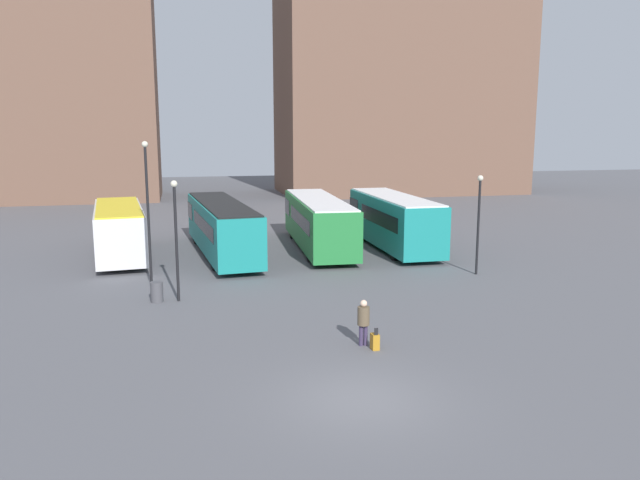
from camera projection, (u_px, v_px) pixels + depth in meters
ground_plane at (362, 400)px, 16.62m from camera, size 160.00×160.00×0.00m
building_block_left at (51, 62)px, 60.95m from camera, size 19.79×10.52×26.98m
building_block_right at (400, 60)px, 68.54m from camera, size 26.35×12.66×29.16m
bus_0 at (119, 229)px, 34.77m from camera, size 3.51×9.75×2.90m
bus_1 at (221, 226)px, 35.54m from camera, size 3.55×12.67×3.01m
bus_2 at (318, 221)px, 37.38m from camera, size 3.19×12.15×3.03m
bus_3 at (393, 220)px, 37.41m from camera, size 2.64×10.62×3.17m
traveler at (363, 319)px, 20.62m from camera, size 0.42×0.42×1.57m
suitcase at (375, 341)px, 20.37m from camera, size 0.25×0.33×0.76m
lamp_post_0 at (176, 230)px, 25.60m from camera, size 0.28×0.28×5.06m
lamp_post_1 at (479, 216)px, 30.40m from camera, size 0.28×0.28×4.90m
lamp_post_2 at (148, 203)px, 28.15m from camera, size 0.28×0.28×6.58m
trash_bin at (157, 292)px, 25.92m from camera, size 0.52×0.52×0.85m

